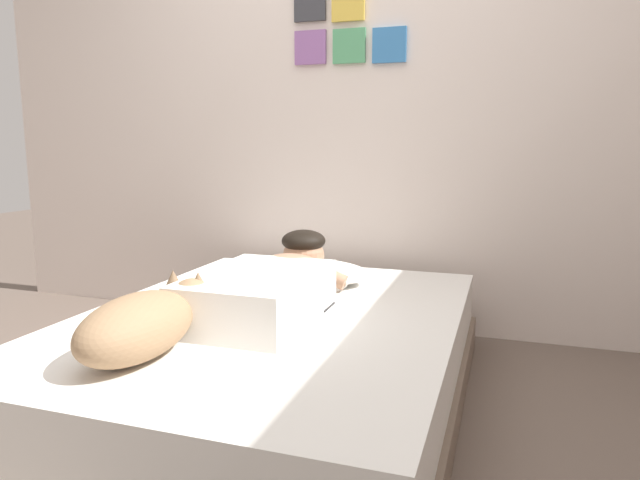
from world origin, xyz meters
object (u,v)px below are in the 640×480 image
at_px(bed, 273,360).
at_px(cell_phone, 322,306).
at_px(dog, 145,323).
at_px(pillow, 314,272).
at_px(person_lying, 273,283).
at_px(coffee_cup, 331,282).

height_order(bed, cell_phone, cell_phone).
distance_m(dog, cell_phone, 0.77).
bearing_deg(bed, pillow, 90.47).
relative_size(bed, cell_phone, 13.75).
distance_m(person_lying, dog, 0.61).
xyz_separation_m(pillow, coffee_cup, (0.12, -0.11, -0.02)).
relative_size(bed, person_lying, 2.09).
height_order(person_lying, dog, person_lying).
bearing_deg(pillow, bed, -89.53).
bearing_deg(bed, dog, -110.43).
bearing_deg(cell_phone, dog, -117.91).
bearing_deg(bed, person_lying, 111.39).
bearing_deg(dog, coffee_cup, 71.78).
xyz_separation_m(bed, pillow, (-0.00, 0.52, 0.25)).
distance_m(bed, cell_phone, 0.29).
bearing_deg(cell_phone, coffee_cup, 99.70).
xyz_separation_m(pillow, cell_phone, (0.16, -0.38, -0.05)).
relative_size(bed, coffee_cup, 15.40).
relative_size(pillow, dog, 0.90).
relative_size(person_lying, cell_phone, 6.57).
bearing_deg(person_lying, pillow, 87.92).
bearing_deg(dog, person_lying, 73.17).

